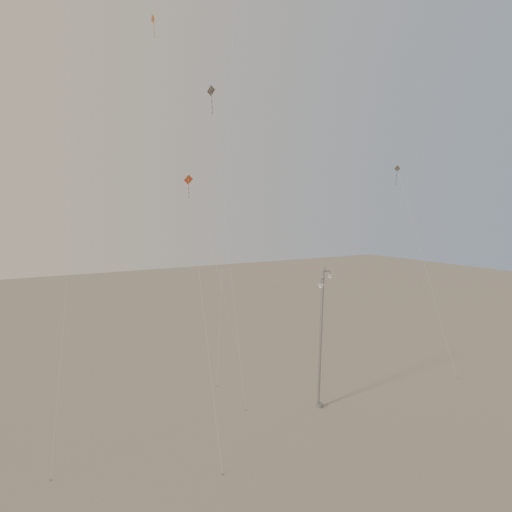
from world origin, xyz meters
TOP-DOWN VIEW (x-y plane):
  - ground at (0.00, 0.00)m, footprint 160.00×160.00m
  - street_lamp at (0.89, 2.33)m, footprint 1.56×0.84m
  - kite_1 at (-3.36, 9.38)m, footprint 0.87×6.64m
  - kite_3 at (-6.55, 6.65)m, footprint 3.43×11.54m
  - kite_4 at (13.51, 6.14)m, footprint 0.75×6.93m
  - kite_5 at (-1.53, 22.28)m, footprint 4.06×10.80m

SIDE VIEW (x-z plane):
  - ground at x=0.00m, z-range 0.00..0.00m
  - street_lamp at x=0.89m, z-range 0.32..10.07m
  - kite_3 at x=-6.55m, z-range 3.97..20.12m
  - kite_4 at x=13.51m, z-range 4.24..21.76m
  - kite_1 at x=-3.36m, z-range 5.97..28.91m
  - kite_5 at x=-1.53m, z-range 7.38..39.93m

